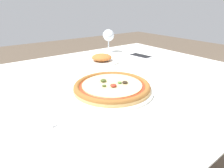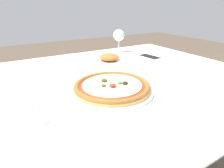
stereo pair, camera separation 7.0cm
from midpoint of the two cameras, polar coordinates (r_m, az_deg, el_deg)
dining_table at (r=0.91m, az=6.31°, el=-2.22°), size 1.20×1.05×0.71m
pizza_plate at (r=0.70m, az=2.84°, el=-1.02°), size 0.31×0.31×0.04m
fork at (r=0.62m, az=-18.75°, el=-7.40°), size 0.04×0.17×0.00m
wine_glass_far_left at (r=1.30m, az=3.68°, el=14.36°), size 0.08×0.08×0.15m
cell_phone at (r=1.19m, az=13.11°, el=7.94°), size 0.09×0.15×0.01m
side_plate at (r=1.08m, az=1.03°, el=7.63°), size 0.19×0.19×0.05m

